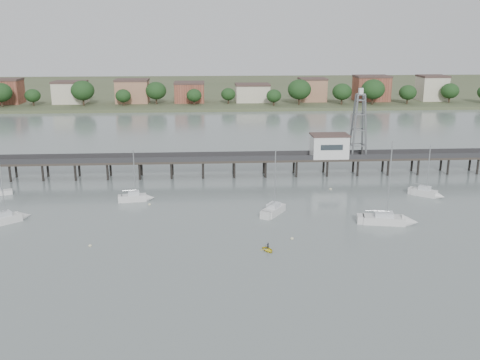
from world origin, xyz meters
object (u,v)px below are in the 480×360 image
at_px(lattice_tower, 359,126).
at_px(sailboat_e, 429,193).
at_px(white_tender, 1,192).
at_px(yellow_dinghy, 268,251).
at_px(sailboat_b, 138,198).
at_px(sailboat_a, 10,218).
at_px(pier, 218,160).
at_px(sailboat_c, 276,209).
at_px(sailboat_d, 393,220).

relative_size(lattice_tower, sailboat_e, 1.45).
xyz_separation_m(white_tender, yellow_dinghy, (49.97, -31.47, -0.46)).
relative_size(sailboat_b, sailboat_a, 0.85).
height_order(pier, sailboat_a, sailboat_a).
bearing_deg(sailboat_c, lattice_tower, -6.36).
distance_m(lattice_tower, white_tender, 76.79).
height_order(sailboat_a, sailboat_e, sailboat_a).
xyz_separation_m(sailboat_a, yellow_dinghy, (42.59, -15.18, -0.65)).
bearing_deg(sailboat_a, white_tender, 74.77).
distance_m(sailboat_b, white_tender, 28.39).
relative_size(sailboat_e, yellow_dinghy, 4.54).
xyz_separation_m(pier, white_tender, (-43.65, -11.65, -3.33)).
height_order(sailboat_d, sailboat_a, sailboat_d).
xyz_separation_m(sailboat_a, white_tender, (-7.38, 16.29, -0.19)).
relative_size(sailboat_b, yellow_dinghy, 4.45).
bearing_deg(yellow_dinghy, sailboat_d, -1.81).
bearing_deg(sailboat_b, sailboat_e, -9.74).
height_order(sailboat_b, sailboat_a, sailboat_a).
distance_m(sailboat_c, white_tender, 55.28).
relative_size(pier, sailboat_e, 14.00).
height_order(sailboat_d, white_tender, sailboat_d).
height_order(lattice_tower, white_tender, lattice_tower).
height_order(pier, sailboat_e, sailboat_e).
distance_m(pier, sailboat_d, 43.89).
bearing_deg(sailboat_c, sailboat_a, 126.44).
xyz_separation_m(sailboat_d, sailboat_a, (-65.05, 5.04, 0.01)).
relative_size(lattice_tower, sailboat_d, 1.03).
bearing_deg(lattice_tower, sailboat_d, -94.71).
xyz_separation_m(sailboat_a, sailboat_c, (46.07, 2.17, 0.00)).
relative_size(pier, lattice_tower, 9.68).
bearing_deg(sailboat_d, yellow_dinghy, -144.59).
bearing_deg(white_tender, sailboat_e, -23.47).
bearing_deg(sailboat_e, yellow_dinghy, -104.02).
bearing_deg(sailboat_a, sailboat_e, -32.39).
distance_m(sailboat_a, sailboat_e, 77.92).
bearing_deg(yellow_dinghy, lattice_tower, 33.61).
distance_m(white_tender, yellow_dinghy, 59.06).
height_order(lattice_tower, sailboat_b, lattice_tower).
bearing_deg(lattice_tower, yellow_dinghy, -120.28).
bearing_deg(pier, white_tender, -165.05).
relative_size(sailboat_e, sailboat_c, 0.87).
bearing_deg(sailboat_d, white_tender, 174.70).
height_order(sailboat_a, yellow_dinghy, sailboat_a).
relative_size(sailboat_a, sailboat_e, 1.15).
bearing_deg(sailboat_c, pier, 54.56).
distance_m(sailboat_d, white_tender, 75.50).
bearing_deg(sailboat_c, sailboat_b, 105.68).
relative_size(lattice_tower, sailboat_b, 1.48).
bearing_deg(sailboat_d, sailboat_e, 61.51).
relative_size(sailboat_a, white_tender, 2.98).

